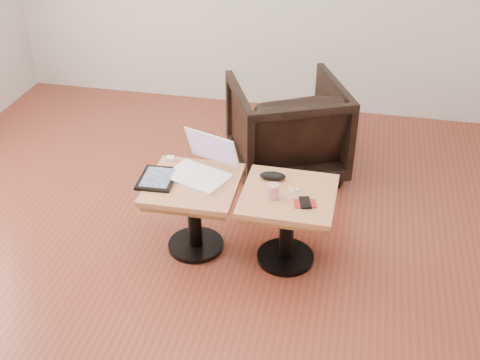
% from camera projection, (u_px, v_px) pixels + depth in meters
% --- Properties ---
extents(room_shell, '(4.52, 4.52, 2.71)m').
position_uv_depth(room_shell, '(197.00, 42.00, 2.73)').
color(room_shell, maroon).
rests_on(room_shell, ground).
extents(side_table_left, '(0.52, 0.52, 0.46)m').
position_uv_depth(side_table_left, '(194.00, 199.00, 3.44)').
color(side_table_left, black).
rests_on(side_table_left, ground).
extents(side_table_right, '(0.52, 0.52, 0.46)m').
position_uv_depth(side_table_right, '(288.00, 210.00, 3.34)').
color(side_table_right, black).
rests_on(side_table_right, ground).
extents(laptop, '(0.42, 0.40, 0.23)m').
position_uv_depth(laptop, '(202.00, 167.00, 3.42)').
color(laptop, white).
rests_on(laptop, side_table_left).
extents(tablet, '(0.21, 0.26, 0.02)m').
position_uv_depth(tablet, '(157.00, 178.00, 3.39)').
color(tablet, black).
rests_on(tablet, side_table_left).
extents(charging_adapter, '(0.05, 0.05, 0.03)m').
position_uv_depth(charging_adapter, '(170.00, 159.00, 3.57)').
color(charging_adapter, white).
rests_on(charging_adapter, side_table_left).
extents(glasses_case, '(0.15, 0.07, 0.05)m').
position_uv_depth(glasses_case, '(273.00, 176.00, 3.39)').
color(glasses_case, black).
rests_on(glasses_case, side_table_right).
extents(striped_cup, '(0.08, 0.08, 0.08)m').
position_uv_depth(striped_cup, '(273.00, 191.00, 3.22)').
color(striped_cup, '#BA2D47').
rests_on(striped_cup, side_table_right).
extents(earbuds_tangle, '(0.07, 0.05, 0.01)m').
position_uv_depth(earbuds_tangle, '(294.00, 190.00, 3.30)').
color(earbuds_tangle, white).
rests_on(earbuds_tangle, side_table_right).
extents(phone_on_sleeve, '(0.14, 0.12, 0.01)m').
position_uv_depth(phone_on_sleeve, '(305.00, 203.00, 3.19)').
color(phone_on_sleeve, '#A52627').
rests_on(phone_on_sleeve, side_table_right).
extents(armchair, '(0.97, 0.98, 0.68)m').
position_uv_depth(armchair, '(287.00, 128.00, 4.19)').
color(armchair, black).
rests_on(armchair, ground).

